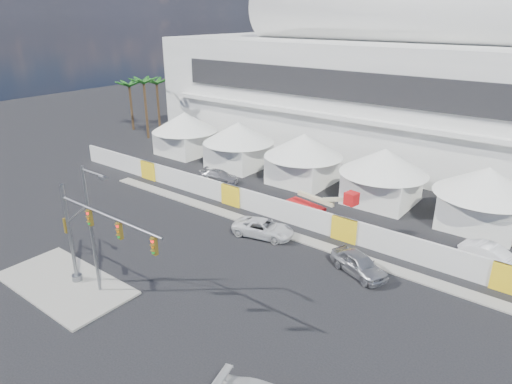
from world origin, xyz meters
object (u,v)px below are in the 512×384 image
Objects in this scene: lot_car_a at (493,256)px; lot_car_c at (219,176)px; pickup_curb at (263,228)px; boom_lift at (311,208)px; sedan_silver at (359,264)px; traffic_mast at (88,238)px; streetlight_median at (92,223)px.

lot_car_c is (-27.66, 1.08, -0.13)m from lot_car_a.
boom_lift reaches higher than pickup_curb.
sedan_silver reaches higher than pickup_curb.
traffic_mast is (7.77, -20.86, 3.45)m from lot_car_c.
streetlight_median is at bearing -94.51° from boom_lift.
pickup_curb is at bearing 121.89° from lot_car_a.
lot_car_a reaches higher than lot_car_c.
lot_car_c is at bearing 111.55° from streetlight_median.
traffic_mast is at bearing -147.08° from streetlight_median.
pickup_curb is 0.68× the size of boom_lift.
lot_car_c is (-20.43, 8.03, -0.15)m from sedan_silver.
streetlight_median is (-19.51, -19.54, 4.34)m from lot_car_a.
boom_lift is at bearing 74.92° from traffic_mast.
sedan_silver is 0.53× the size of streetlight_median.
sedan_silver is 0.99× the size of lot_car_a.
traffic_mast is (-19.89, -19.79, 3.32)m from lot_car_a.
sedan_silver is 0.91× the size of pickup_curb.
sedan_silver is at bearing 45.68° from streetlight_median.
pickup_curb reaches higher than lot_car_c.
boom_lift is at bearing -26.38° from pickup_curb.
lot_car_a is at bearing -24.53° from sedan_silver.
lot_car_a is at bearing 44.85° from traffic_mast.
pickup_curb is 17.29m from lot_car_a.
pickup_curb is 13.81m from lot_car_c.
lot_car_a is at bearing 45.04° from streetlight_median.
traffic_mast reaches higher than lot_car_a.
traffic_mast reaches higher than lot_car_c.
streetlight_median is at bearing 145.17° from lot_car_a.
sedan_silver is 0.47× the size of traffic_mast.
traffic_mast is (-12.67, -12.83, 3.30)m from sedan_silver.
sedan_silver is 1.05× the size of lot_car_c.
boom_lift is at bearing 103.72° from lot_car_a.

